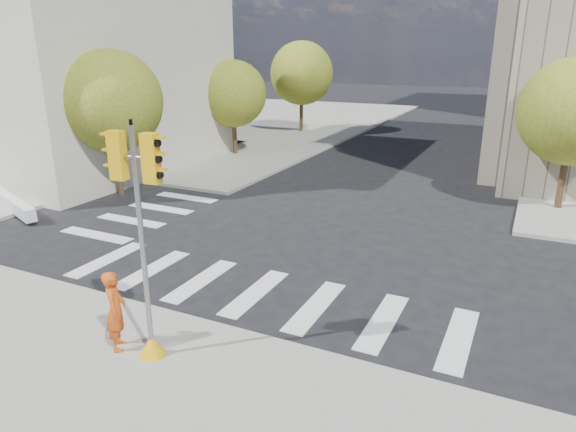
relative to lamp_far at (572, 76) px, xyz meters
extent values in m
plane|color=black|center=(-8.00, -28.00, -4.58)|extent=(160.00, 160.00, 0.00)
cube|color=gray|center=(-28.00, -2.00, -4.50)|extent=(28.00, 40.00, 0.15)
cube|color=beige|center=(-28.00, -20.00, 1.42)|extent=(18.00, 14.00, 12.00)
cylinder|color=#382616|center=(-18.50, -24.00, -3.35)|extent=(0.28, 0.28, 2.45)
sphere|color=#3F7020|center=(-18.50, -24.00, -0.37)|extent=(4.40, 4.40, 4.40)
cylinder|color=#382616|center=(-18.50, -14.00, -3.49)|extent=(0.28, 0.28, 2.17)
sphere|color=#3F7020|center=(-18.50, -14.00, -0.81)|extent=(4.00, 4.00, 4.00)
cylinder|color=#382616|center=(-18.50, -4.00, -3.27)|extent=(0.28, 0.28, 2.62)
sphere|color=#3F7020|center=(-18.50, -4.00, -0.03)|extent=(4.80, 4.80, 4.80)
cylinder|color=#382616|center=(-0.50, -18.00, -3.39)|extent=(0.28, 0.28, 2.38)
sphere|color=#3F7020|center=(-0.50, -18.00, -0.52)|extent=(4.20, 4.20, 4.20)
cylinder|color=#382616|center=(-0.50, -6.00, -3.32)|extent=(0.28, 0.28, 2.52)
sphere|color=#3F7020|center=(-0.50, -6.00, -0.22)|extent=(4.60, 4.60, 4.60)
cylinder|color=#382616|center=(-0.50, 6.00, -3.44)|extent=(0.28, 0.28, 2.27)
sphere|color=#3F7020|center=(-0.50, 6.00, -0.70)|extent=(4.00, 4.00, 4.00)
cylinder|color=black|center=(0.00, 0.00, -0.43)|extent=(0.12, 0.12, 8.00)
cone|color=#DD9E0B|center=(-8.50, -33.78, -4.18)|extent=(0.56, 0.56, 0.50)
cylinder|color=gray|center=(-8.50, -33.78, -1.97)|extent=(0.11, 0.11, 4.93)
cylinder|color=black|center=(-8.50, -33.78, 0.55)|extent=(0.07, 0.07, 0.12)
cylinder|color=gray|center=(-8.50, -33.78, -0.10)|extent=(0.90, 0.13, 0.06)
cube|color=#DD9E0B|center=(-8.88, -33.81, -0.10)|extent=(0.32, 0.24, 0.95)
cube|color=#DD9E0B|center=(-8.12, -33.75, -0.10)|extent=(0.32, 0.24, 0.95)
imported|color=#C94A12|center=(-9.36, -33.85, -3.52)|extent=(0.74, 0.79, 1.82)
cube|color=silver|center=(-21.18, -27.75, -4.18)|extent=(5.74, 2.54, 0.50)
camera|label=1|loc=(-1.74, -41.09, 1.86)|focal=32.00mm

